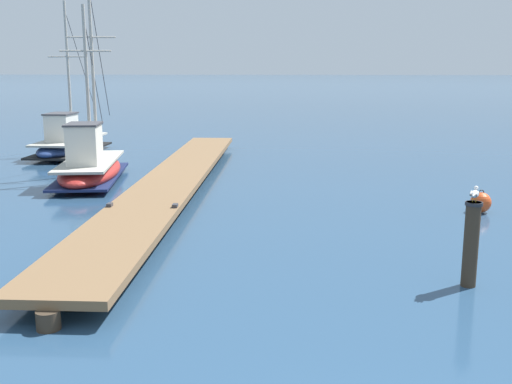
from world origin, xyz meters
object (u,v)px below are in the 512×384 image
Objects in this scene: fishing_boat_2 at (69,143)px; mooring_buoy at (481,202)px; fishing_boat_0 at (90,165)px; perched_seagull at (475,194)px; mooring_piling at (471,243)px.

fishing_boat_2 is 10.41× the size of mooring_buoy.
mooring_buoy is (14.47, -9.36, -0.25)m from fishing_boat_2.
fishing_boat_0 is at bearing 163.62° from mooring_buoy.
mooring_buoy is at bearing 72.05° from perched_seagull.
fishing_boat_2 is 17.23m from mooring_buoy.
mooring_piling is at bearing -49.77° from fishing_boat_2.
perched_seagull is at bearing -49.78° from fishing_boat_2.
fishing_boat_0 reaches higher than fishing_boat_2.
fishing_boat_2 is (-2.87, 5.96, -0.06)m from fishing_boat_0.
perched_seagull is at bearing -107.95° from mooring_buoy.
fishing_boat_2 is 17.52× the size of perched_seagull.
fishing_boat_2 reaches higher than perched_seagull.
mooring_buoy is at bearing -32.92° from fishing_boat_2.
fishing_boat_0 is 4.74× the size of mooring_piling.
perched_seagull is at bearing -114.33° from mooring_piling.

